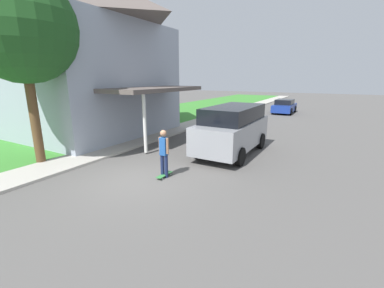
{
  "coord_description": "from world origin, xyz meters",
  "views": [
    {
      "loc": [
        5.98,
        -6.32,
        3.47
      ],
      "look_at": [
        1.03,
        2.3,
        0.9
      ],
      "focal_mm": 24.0,
      "sensor_mm": 36.0,
      "label": 1
    }
  ],
  "objects": [
    {
      "name": "suv_parked",
      "position": [
        1.76,
        4.82,
        1.18
      ],
      "size": [
        2.16,
        5.0,
        2.21
      ],
      "color": "gray",
      "rests_on": "ground_plane"
    },
    {
      "name": "skateboarder",
      "position": [
        0.8,
        0.7,
        0.96
      ],
      "size": [
        0.41,
        0.23,
        1.73
      ],
      "color": "#192347",
      "rests_on": "ground_plane"
    },
    {
      "name": "lawn_tree_near",
      "position": [
        -4.54,
        -0.64,
        5.22
      ],
      "size": [
        4.03,
        4.03,
        7.18
      ],
      "color": "brown",
      "rests_on": "lawn"
    },
    {
      "name": "lawn",
      "position": [
        -8.0,
        6.0,
        0.04
      ],
      "size": [
        10.0,
        80.0,
        0.08
      ],
      "color": "#387F2D",
      "rests_on": "ground_plane"
    },
    {
      "name": "skateboard",
      "position": [
        0.8,
        0.7,
        0.08
      ],
      "size": [
        0.22,
        0.79,
        0.1
      ],
      "color": "#337F3D",
      "rests_on": "ground_plane"
    },
    {
      "name": "car_down_street",
      "position": [
        1.12,
        20.84,
        0.67
      ],
      "size": [
        1.91,
        4.06,
        1.38
      ],
      "color": "navy",
      "rests_on": "ground_plane"
    },
    {
      "name": "sidewalk",
      "position": [
        -3.6,
        6.0,
        0.05
      ],
      "size": [
        1.8,
        80.0,
        0.1
      ],
      "color": "#ADA89E",
      "rests_on": "ground_plane"
    },
    {
      "name": "ground_plane",
      "position": [
        0.0,
        0.0,
        0.0
      ],
      "size": [
        120.0,
        120.0,
        0.0
      ],
      "primitive_type": "plane",
      "color": "#54514F"
    },
    {
      "name": "house",
      "position": [
        -8.2,
        4.75,
        5.05
      ],
      "size": [
        11.55,
        9.32,
        9.58
      ],
      "color": "#99A3B2",
      "rests_on": "lawn"
    }
  ]
}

